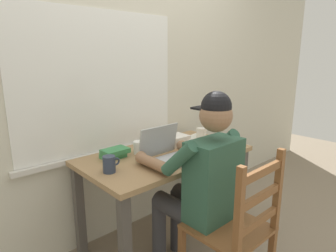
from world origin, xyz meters
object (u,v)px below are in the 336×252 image
at_px(desk, 166,167).
at_px(wooden_chair, 236,231).
at_px(book_stack_main, 176,140).
at_px(coffee_mug_dark, 109,164).
at_px(coffee_mug_spare, 201,134).
at_px(laptop, 166,153).
at_px(seated_person, 200,179).
at_px(coffee_mug_white, 139,147).
at_px(book_stack_side, 114,153).
at_px(computer_mouse, 203,151).

distance_m(desk, wooden_chair, 0.72).
xyz_separation_m(desk, book_stack_main, (0.18, 0.08, 0.16)).
relative_size(coffee_mug_dark, coffee_mug_spare, 0.99).
distance_m(laptop, coffee_mug_spare, 0.61).
relative_size(desk, seated_person, 0.99).
distance_m(coffee_mug_white, coffee_mug_dark, 0.38).
bearing_deg(wooden_chair, desk, 82.76).
relative_size(seated_person, wooden_chair, 1.32).
distance_m(desk, seated_person, 0.43).
distance_m(seated_person, coffee_mug_white, 0.55).
bearing_deg(desk, coffee_mug_spare, 8.81).
relative_size(laptop, coffee_mug_dark, 2.83).
bearing_deg(book_stack_side, desk, -26.17).
distance_m(wooden_chair, coffee_mug_spare, 1.01).
height_order(wooden_chair, coffee_mug_white, wooden_chair).
bearing_deg(book_stack_main, coffee_mug_spare, -2.06).
distance_m(seated_person, coffee_mug_dark, 0.57).
bearing_deg(book_stack_main, coffee_mug_white, 172.96).
bearing_deg(wooden_chair, coffee_mug_white, 94.71).
height_order(coffee_mug_dark, coffee_mug_spare, coffee_mug_dark).
distance_m(desk, coffee_mug_white, 0.26).
relative_size(laptop, coffee_mug_white, 2.83).
distance_m(seated_person, computer_mouse, 0.36).
relative_size(laptop, book_stack_main, 1.72).
height_order(coffee_mug_white, coffee_mug_spare, coffee_mug_spare).
distance_m(desk, coffee_mug_spare, 0.51).
relative_size(computer_mouse, book_stack_side, 0.53).
bearing_deg(computer_mouse, coffee_mug_spare, 43.26).
bearing_deg(book_stack_main, seated_person, -118.32).
relative_size(wooden_chair, coffee_mug_spare, 8.10).
bearing_deg(wooden_chair, laptop, 91.80).
distance_m(seated_person, wooden_chair, 0.36).
bearing_deg(book_stack_main, computer_mouse, -87.56).
bearing_deg(book_stack_side, laptop, -50.74).
height_order(coffee_mug_white, coffee_mug_dark, coffee_mug_dark).
xyz_separation_m(computer_mouse, book_stack_side, (-0.54, 0.36, 0.02)).
xyz_separation_m(laptop, book_stack_main, (0.29, 0.20, -0.01)).
height_order(desk, computer_mouse, computer_mouse).
xyz_separation_m(coffee_mug_dark, coffee_mug_spare, (0.98, 0.11, -0.00)).
xyz_separation_m(desk, coffee_mug_white, (-0.16, 0.13, 0.16)).
relative_size(wooden_chair, computer_mouse, 9.58).
xyz_separation_m(wooden_chair, book_stack_main, (0.27, 0.78, 0.32)).
bearing_deg(coffee_mug_dark, wooden_chair, -57.72).
distance_m(seated_person, book_stack_side, 0.64).
distance_m(wooden_chair, coffee_mug_dark, 0.85).
bearing_deg(seated_person, book_stack_main, 61.68).
bearing_deg(coffee_mug_dark, seated_person, -42.22).
bearing_deg(book_stack_main, coffee_mug_dark, -169.95).
bearing_deg(coffee_mug_dark, coffee_mug_spare, 6.46).
xyz_separation_m(computer_mouse, coffee_mug_spare, (0.28, 0.27, 0.03)).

